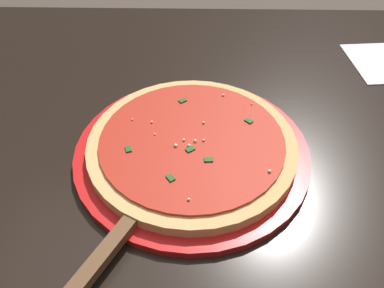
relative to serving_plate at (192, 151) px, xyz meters
The scene contains 4 objects.
restaurant_table 0.13m from the serving_plate, 116.62° to the right, with size 1.13×0.93×0.73m.
serving_plate is the anchor object (origin of this frame).
pizza 0.02m from the serving_plate, 101.98° to the left, with size 0.30×0.30×0.02m.
pizza_server 0.16m from the serving_plate, 61.93° to the left, with size 0.14×0.21×0.01m.
Camera 1 is at (0.01, 0.43, 1.14)m, focal length 35.52 mm.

